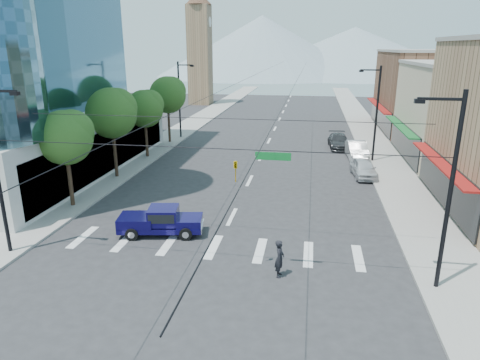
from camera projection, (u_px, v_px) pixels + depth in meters
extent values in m
plane|color=#28282B|center=(211.00, 260.00, 22.23)|extent=(160.00, 160.00, 0.00)
cube|color=gray|center=(193.00, 123.00, 61.76)|extent=(4.00, 120.00, 0.15)
cube|color=gray|center=(364.00, 128.00, 57.98)|extent=(4.00, 120.00, 0.15)
cube|color=tan|center=(474.00, 115.00, 40.34)|extent=(12.00, 14.00, 9.00)
cube|color=brown|center=(432.00, 92.00, 55.25)|extent=(12.00, 18.00, 10.00)
cube|color=#8C6B4C|center=(200.00, 56.00, 80.53)|extent=(4.00, 4.00, 18.00)
cone|color=gray|center=(262.00, 46.00, 162.55)|extent=(80.00, 80.00, 22.00)
cone|color=gray|center=(354.00, 51.00, 167.05)|extent=(90.00, 90.00, 18.00)
cylinder|color=black|center=(69.00, 175.00, 28.96)|extent=(0.28, 0.28, 4.55)
sphere|color=#264C19|center=(65.00, 138.00, 28.19)|extent=(3.64, 3.64, 3.64)
sphere|color=#264C19|center=(72.00, 131.00, 28.29)|extent=(2.86, 2.86, 2.86)
cylinder|color=black|center=(115.00, 148.00, 35.47)|extent=(0.28, 0.28, 5.11)
sphere|color=#264C19|center=(111.00, 113.00, 34.60)|extent=(4.09, 4.09, 4.09)
sphere|color=#264C19|center=(117.00, 108.00, 34.70)|extent=(3.21, 3.21, 3.21)
cylinder|color=black|center=(146.00, 135.00, 42.15)|extent=(0.28, 0.28, 4.55)
sphere|color=#264C19|center=(144.00, 109.00, 41.37)|extent=(3.64, 3.64, 3.64)
sphere|color=#264C19|center=(149.00, 104.00, 41.47)|extent=(2.86, 2.86, 2.86)
cylinder|color=black|center=(169.00, 121.00, 48.65)|extent=(0.28, 0.28, 5.11)
sphere|color=#264C19|center=(168.00, 95.00, 47.79)|extent=(4.09, 4.09, 4.09)
sphere|color=#264C19|center=(172.00, 91.00, 47.89)|extent=(3.21, 3.21, 3.21)
cylinder|color=black|center=(450.00, 196.00, 18.25)|extent=(0.20, 0.20, 9.00)
cylinder|color=black|center=(203.00, 148.00, 19.44)|extent=(21.60, 0.04, 0.04)
imported|color=gold|center=(236.00, 172.00, 19.52)|extent=(0.16, 0.20, 1.00)
cube|color=#0C6626|center=(273.00, 156.00, 19.01)|extent=(1.60, 0.06, 0.35)
cylinder|color=black|center=(179.00, 101.00, 50.84)|extent=(0.20, 0.20, 9.00)
cube|color=black|center=(185.00, 65.00, 49.48)|extent=(1.80, 0.12, 0.12)
cube|color=black|center=(192.00, 66.00, 49.38)|extent=(0.40, 0.25, 0.18)
cylinder|color=black|center=(376.00, 115.00, 39.90)|extent=(0.20, 0.20, 9.00)
cube|color=black|center=(370.00, 70.00, 38.82)|extent=(1.80, 0.12, 0.12)
cube|color=black|center=(361.00, 71.00, 38.98)|extent=(0.40, 0.25, 0.18)
cube|color=#0C083F|center=(161.00, 227.00, 25.17)|extent=(5.07, 2.56, 0.31)
cube|color=#0C083F|center=(190.00, 221.00, 25.08)|extent=(1.67, 1.89, 0.48)
cube|color=#0C083F|center=(163.00, 215.00, 24.97)|extent=(1.93, 1.89, 0.97)
cube|color=black|center=(163.00, 214.00, 24.94)|extent=(1.76, 1.89, 0.53)
cube|color=#0C083F|center=(137.00, 220.00, 25.05)|extent=(2.30, 2.08, 0.57)
cube|color=silver|center=(202.00, 226.00, 25.19)|extent=(0.39, 1.67, 0.31)
cube|color=silver|center=(120.00, 227.00, 25.16)|extent=(0.39, 1.67, 0.26)
cylinder|color=black|center=(186.00, 234.00, 24.42)|extent=(0.77, 0.39, 0.74)
cylinder|color=black|center=(189.00, 223.00, 26.02)|extent=(0.77, 0.39, 0.74)
cylinder|color=black|center=(132.00, 234.00, 24.40)|extent=(0.77, 0.39, 0.74)
cylinder|color=black|center=(138.00, 223.00, 26.00)|extent=(0.77, 0.39, 0.74)
imported|color=black|center=(280.00, 258.00, 20.43)|extent=(0.48, 0.70, 1.87)
imported|color=silver|center=(364.00, 168.00, 36.27)|extent=(2.23, 4.61, 1.52)
imported|color=silver|center=(357.00, 150.00, 42.31)|extent=(2.10, 5.19, 1.68)
imported|color=#303033|center=(339.00, 141.00, 46.70)|extent=(2.45, 5.32, 1.51)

